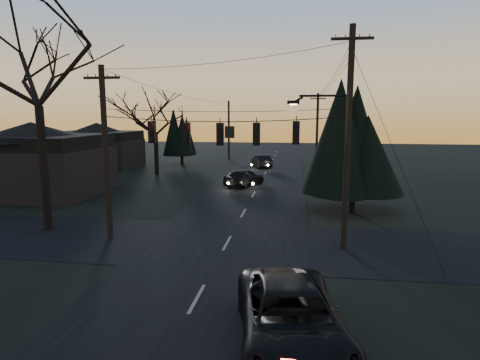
# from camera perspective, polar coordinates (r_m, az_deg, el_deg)

# --- Properties ---
(main_road) EXTENTS (8.00, 120.00, 0.02)m
(main_road) POSITION_cam_1_polar(r_m,az_deg,el_deg) (29.27, 1.51, -2.85)
(main_road) COLOR black
(main_road) RESTS_ON ground
(cross_road) EXTENTS (60.00, 7.00, 0.02)m
(cross_road) POSITION_cam_1_polar(r_m,az_deg,el_deg) (19.70, -1.85, -8.95)
(cross_road) COLOR black
(cross_road) RESTS_ON ground
(utility_pole_right) EXTENTS (5.00, 0.30, 10.00)m
(utility_pole_right) POSITION_cam_1_polar(r_m,az_deg,el_deg) (19.57, 14.45, -9.41)
(utility_pole_right) COLOR black
(utility_pole_right) RESTS_ON ground
(utility_pole_left) EXTENTS (1.80, 0.30, 8.50)m
(utility_pole_left) POSITION_cam_1_polar(r_m,az_deg,el_deg) (21.52, -17.95, -7.85)
(utility_pole_left) COLOR black
(utility_pole_left) RESTS_ON ground
(utility_pole_far_r) EXTENTS (1.80, 0.30, 8.50)m
(utility_pole_far_r) POSITION_cam_1_polar(r_m,az_deg,el_deg) (46.89, 10.74, 1.60)
(utility_pole_far_r) COLOR black
(utility_pole_far_r) RESTS_ON ground
(utility_pole_far_l) EXTENTS (0.30, 0.30, 8.00)m
(utility_pole_far_l) POSITION_cam_1_polar(r_m,az_deg,el_deg) (55.55, -1.59, 2.95)
(utility_pole_far_l) COLOR black
(utility_pole_far_l) RESTS_ON ground
(span_signal_assembly) EXTENTS (11.50, 0.44, 1.49)m
(span_signal_assembly) POSITION_cam_1_polar(r_m,az_deg,el_deg) (18.77, -2.66, 6.68)
(span_signal_assembly) COLOR black
(span_signal_assembly) RESTS_ON ground
(bare_tree_left) EXTENTS (9.60, 9.60, 13.25)m
(bare_tree_left) POSITION_cam_1_polar(r_m,az_deg,el_deg) (23.72, -27.18, 15.80)
(bare_tree_left) COLOR black
(bare_tree_left) RESTS_ON ground
(evergreen_right) EXTENTS (4.88, 4.88, 7.79)m
(evergreen_right) POSITION_cam_1_polar(r_m,az_deg,el_deg) (25.98, 16.04, 5.23)
(evergreen_right) COLOR black
(evergreen_right) RESTS_ON ground
(bare_tree_dist) EXTENTS (7.10, 7.10, 8.19)m
(bare_tree_dist) POSITION_cam_1_polar(r_m,az_deg,el_deg) (42.16, -11.98, 8.52)
(bare_tree_dist) COLOR black
(bare_tree_dist) RESTS_ON ground
(evergreen_dist) EXTENTS (3.36, 3.36, 6.00)m
(evergreen_dist) POSITION_cam_1_polar(r_m,az_deg,el_deg) (50.05, -8.32, 6.28)
(evergreen_dist) COLOR black
(evergreen_dist) RESTS_ON ground
(house_left_near) EXTENTS (10.00, 8.00, 5.60)m
(house_left_near) POSITION_cam_1_polar(r_m,az_deg,el_deg) (35.05, -27.31, 2.76)
(house_left_near) COLOR black
(house_left_near) RESTS_ON ground
(house_left_far) EXTENTS (9.00, 7.00, 5.20)m
(house_left_far) POSITION_cam_1_polar(r_m,az_deg,el_deg) (50.26, -19.59, 4.72)
(house_left_far) COLOR black
(house_left_far) RESTS_ON ground
(suv_near) EXTENTS (3.67, 6.29, 1.64)m
(suv_near) POSITION_cam_1_polar(r_m,az_deg,el_deg) (11.31, 7.29, -19.09)
(suv_near) COLOR black
(suv_near) RESTS_ON ground
(sedan_oncoming_a) EXTENTS (3.53, 4.84, 1.53)m
(sedan_oncoming_a) POSITION_cam_1_polar(r_m,az_deg,el_deg) (34.85, 0.62, 0.39)
(sedan_oncoming_a) COLOR black
(sedan_oncoming_a) RESTS_ON ground
(sedan_oncoming_b) EXTENTS (2.91, 4.69, 1.46)m
(sedan_oncoming_b) POSITION_cam_1_polar(r_m,az_deg,el_deg) (47.13, 3.07, 2.69)
(sedan_oncoming_b) COLOR black
(sedan_oncoming_b) RESTS_ON ground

